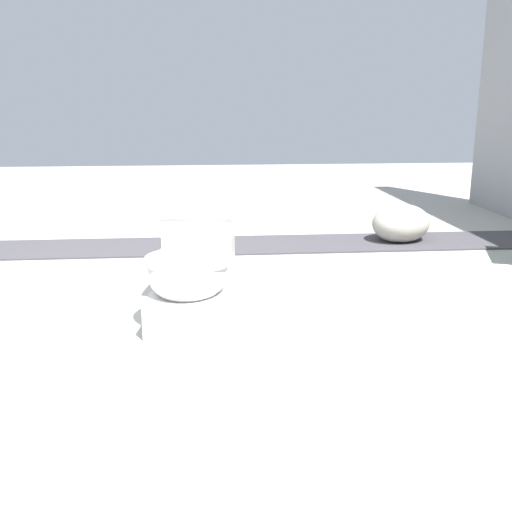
{
  "coord_description": "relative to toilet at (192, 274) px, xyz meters",
  "views": [
    {
      "loc": [
        2.84,
        0.26,
        1.0
      ],
      "look_at": [
        0.13,
        0.5,
        0.3
      ],
      "focal_mm": 42.0,
      "sensor_mm": 36.0,
      "label": 1
    }
  ],
  "objects": [
    {
      "name": "ground_plane",
      "position": [
        -0.13,
        -0.2,
        -0.22
      ],
      "size": [
        14.0,
        14.0,
        0.0
      ],
      "primitive_type": "plane",
      "color": "#A8A59E"
    },
    {
      "name": "gravel_strip",
      "position": [
        -1.46,
        0.3,
        -0.21
      ],
      "size": [
        0.56,
        8.0,
        0.01
      ],
      "primitive_type": "cube",
      "color": "#423F44",
      "rests_on": "ground"
    },
    {
      "name": "toilet",
      "position": [
        0.0,
        0.0,
        0.0
      ],
      "size": [
        0.68,
        0.47,
        0.52
      ],
      "rotation": [
        0.0,
        0.0,
        -0.16
      ],
      "color": "white",
      "rests_on": "ground"
    },
    {
      "name": "boulder_near",
      "position": [
        -1.47,
        1.5,
        -0.08
      ],
      "size": [
        0.47,
        0.53,
        0.28
      ],
      "primitive_type": "ellipsoid",
      "rotation": [
        0.0,
        0.0,
        1.88
      ],
      "color": "#ADA899",
      "rests_on": "ground"
    }
  ]
}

